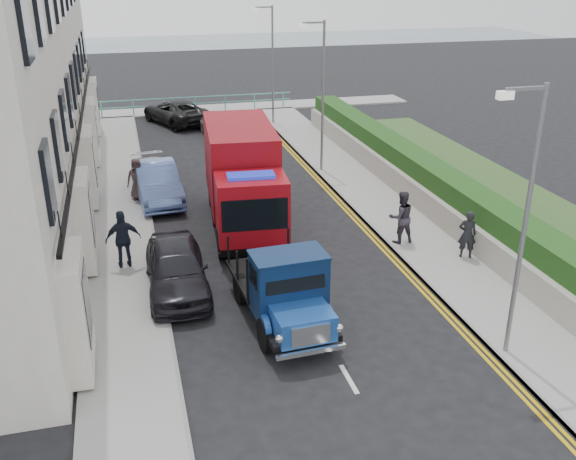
% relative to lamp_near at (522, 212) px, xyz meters
% --- Properties ---
extents(ground, '(120.00, 120.00, 0.00)m').
position_rel_lamp_near_xyz_m(ground, '(-4.18, 2.00, -4.00)').
color(ground, black).
rests_on(ground, ground).
extents(pavement_west, '(2.40, 38.00, 0.12)m').
position_rel_lamp_near_xyz_m(pavement_west, '(-9.38, 11.00, -3.94)').
color(pavement_west, gray).
rests_on(pavement_west, ground).
extents(pavement_east, '(2.60, 38.00, 0.12)m').
position_rel_lamp_near_xyz_m(pavement_east, '(1.12, 11.00, -3.94)').
color(pavement_east, gray).
rests_on(pavement_east, ground).
extents(promenade, '(30.00, 2.50, 0.12)m').
position_rel_lamp_near_xyz_m(promenade, '(-4.18, 31.00, -3.94)').
color(promenade, gray).
rests_on(promenade, ground).
extents(sea_plane, '(120.00, 120.00, 0.00)m').
position_rel_lamp_near_xyz_m(sea_plane, '(-4.18, 62.00, -4.00)').
color(sea_plane, '#4F636C').
rests_on(sea_plane, ground).
extents(garden_east, '(1.45, 28.00, 1.75)m').
position_rel_lamp_near_xyz_m(garden_east, '(3.03, 11.00, -3.10)').
color(garden_east, '#B2AD9E').
rests_on(garden_east, ground).
extents(seafront_railing, '(13.00, 0.08, 1.11)m').
position_rel_lamp_near_xyz_m(seafront_railing, '(-4.18, 30.20, -3.42)').
color(seafront_railing, '#59B2A5').
rests_on(seafront_railing, ground).
extents(lamp_near, '(1.23, 0.18, 7.00)m').
position_rel_lamp_near_xyz_m(lamp_near, '(0.00, 0.00, 0.00)').
color(lamp_near, slate).
rests_on(lamp_near, ground).
extents(lamp_mid, '(1.23, 0.18, 7.00)m').
position_rel_lamp_near_xyz_m(lamp_mid, '(0.00, 16.00, 0.00)').
color(lamp_mid, slate).
rests_on(lamp_mid, ground).
extents(lamp_far, '(1.23, 0.18, 7.00)m').
position_rel_lamp_near_xyz_m(lamp_far, '(0.00, 26.00, 0.00)').
color(lamp_far, slate).
rests_on(lamp_far, ground).
extents(bedford_lorry, '(2.24, 5.05, 2.34)m').
position_rel_lamp_near_xyz_m(bedford_lorry, '(-5.07, 2.61, -2.92)').
color(bedford_lorry, black).
rests_on(bedford_lorry, ground).
extents(red_lorry, '(3.00, 7.30, 3.73)m').
position_rel_lamp_near_xyz_m(red_lorry, '(-4.77, 10.42, -2.01)').
color(red_lorry, black).
rests_on(red_lorry, ground).
extents(parked_car_front, '(1.90, 4.55, 1.54)m').
position_rel_lamp_near_xyz_m(parked_car_front, '(-7.78, 5.64, -3.23)').
color(parked_car_front, black).
rests_on(parked_car_front, ground).
extents(parked_car_mid, '(1.99, 4.90, 1.58)m').
position_rel_lamp_near_xyz_m(parked_car_mid, '(-7.78, 14.00, -3.21)').
color(parked_car_mid, '#5979C0').
rests_on(parked_car_mid, ground).
extents(parked_car_rear, '(2.24, 4.43, 1.23)m').
position_rel_lamp_near_xyz_m(parked_car_rear, '(-7.78, 15.40, -3.38)').
color(parked_car_rear, '#B7B7BC').
rests_on(parked_car_rear, ground).
extents(seafront_car_left, '(4.31, 5.79, 1.46)m').
position_rel_lamp_near_xyz_m(seafront_car_left, '(-5.69, 27.71, -3.27)').
color(seafront_car_left, black).
rests_on(seafront_car_left, ground).
extents(seafront_car_right, '(1.93, 4.01, 1.32)m').
position_rel_lamp_near_xyz_m(seafront_car_right, '(-3.63, 23.97, -3.34)').
color(seafront_car_right, '#AAACAF').
rests_on(seafront_car_right, ground).
extents(pedestrian_east_near, '(0.71, 0.59, 1.67)m').
position_rel_lamp_near_xyz_m(pedestrian_east_near, '(1.92, 5.38, -3.04)').
color(pedestrian_east_near, black).
rests_on(pedestrian_east_near, pavement_east).
extents(pedestrian_east_far, '(0.94, 0.73, 1.91)m').
position_rel_lamp_near_xyz_m(pedestrian_east_far, '(0.27, 7.10, -2.92)').
color(pedestrian_east_far, '#35303A').
rests_on(pedestrian_east_far, pavement_east).
extents(pedestrian_west_near, '(1.18, 0.59, 1.95)m').
position_rel_lamp_near_xyz_m(pedestrian_west_near, '(-9.28, 7.57, -2.90)').
color(pedestrian_west_near, black).
rests_on(pedestrian_west_near, pavement_west).
extents(pedestrian_west_far, '(0.90, 0.62, 1.76)m').
position_rel_lamp_near_xyz_m(pedestrian_west_far, '(-8.58, 14.03, -3.00)').
color(pedestrian_west_far, '#41302F').
rests_on(pedestrian_west_far, pavement_west).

